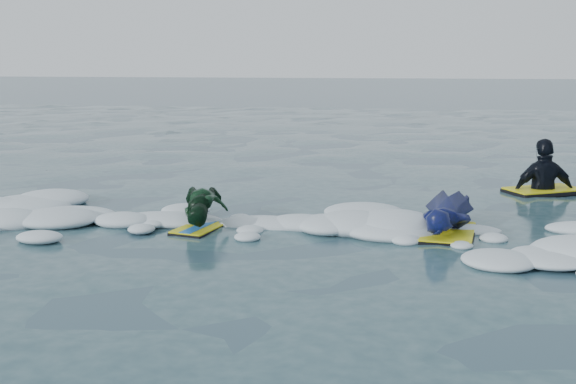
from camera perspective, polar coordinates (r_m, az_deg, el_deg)
The scene contains 5 objects.
ground at distance 7.35m, azimuth -3.85°, elevation -5.13°, with size 120.00×120.00×0.00m, color #1A2B3E.
foam_band at distance 8.33m, azimuth -2.28°, elevation -3.22°, with size 12.00×3.10×0.30m, color silver, non-canonical shape.
prone_woman_unit at distance 8.46m, azimuth 12.47°, elevation -1.77°, with size 0.86×1.68×0.42m.
prone_child_unit at distance 8.56m, azimuth -6.63°, elevation -1.30°, with size 0.77×1.26×0.46m.
waiting_rider_unit at distance 11.29m, azimuth 19.51°, elevation -0.19°, with size 1.27×1.07×1.67m.
Camera 1 is at (1.58, -6.90, 2.00)m, focal length 45.00 mm.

